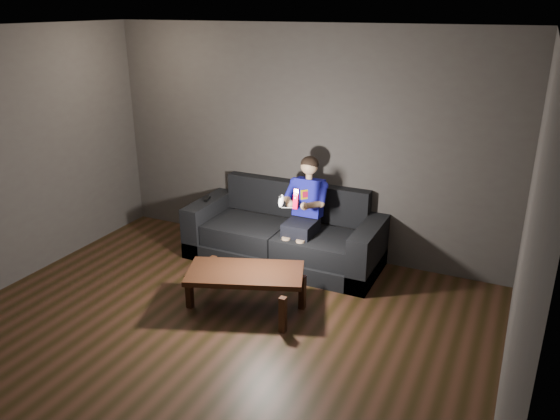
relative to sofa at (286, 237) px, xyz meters
The scene contains 10 objects.
floor 2.13m from the sofa, 89.01° to the right, with size 5.00×5.00×0.00m, color black.
back_wall 1.13m from the sofa, 84.63° to the left, with size 5.00×0.04×2.70m, color #393231.
right_wall 3.47m from the sofa, 39.78° to the right, with size 0.04×5.00×2.70m, color #393231.
ceiling 3.21m from the sofa, 89.01° to the right, with size 5.00×5.00×0.02m, color silver.
sofa is the anchor object (origin of this frame).
child 0.54m from the sofa, 12.76° to the right, with size 0.49×0.60×1.20m.
wii_remote_red 0.94m from the sofa, 56.02° to the right, with size 0.06×0.08×0.22m.
nunchuk_white 0.85m from the sofa, 70.94° to the right, with size 0.07×0.10×0.15m.
wii_remote_black 1.09m from the sofa, behind, with size 0.09×0.17×0.03m.
coffee_table 1.22m from the sofa, 84.79° to the right, with size 1.27×0.93×0.41m.
Camera 1 is at (2.44, -3.31, 2.89)m, focal length 35.00 mm.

